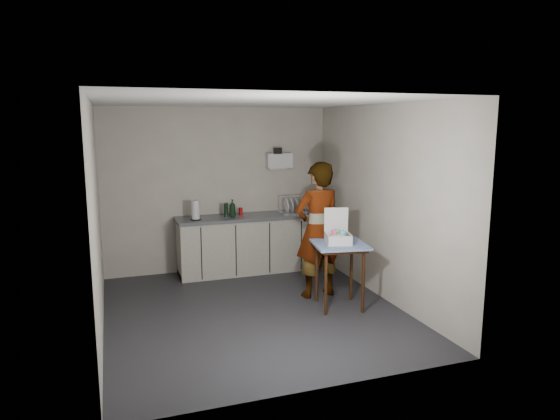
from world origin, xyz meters
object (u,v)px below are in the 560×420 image
object	(u,v)px
standing_man	(318,230)
paper_towel	(196,211)
dish_rack	(292,209)
bakery_box	(338,236)
dark_bottle	(226,210)
kitchen_counter	(248,245)
soda_can	(241,211)
side_table	(340,252)
soap_bottle	(232,208)

from	to	relation	value
standing_man	paper_towel	world-z (taller)	standing_man
dish_rack	bakery_box	bearing A→B (deg)	-92.08
dark_bottle	dish_rack	distance (m)	1.08
bakery_box	kitchen_counter	bearing A→B (deg)	124.15
soda_can	paper_towel	size ratio (longest dim) A/B	0.40
kitchen_counter	side_table	world-z (taller)	kitchen_counter
kitchen_counter	bakery_box	size ratio (longest dim) A/B	5.15
standing_man	side_table	bearing A→B (deg)	94.19
soap_bottle	paper_towel	distance (m)	0.58
kitchen_counter	soap_bottle	size ratio (longest dim) A/B	8.12
side_table	kitchen_counter	bearing A→B (deg)	119.07
standing_man	bakery_box	xyz separation A→B (m)	(0.08, -0.46, 0.02)
kitchen_counter	dish_rack	bearing A→B (deg)	-1.48
kitchen_counter	soda_can	distance (m)	0.56
soda_can	side_table	bearing A→B (deg)	-68.42
paper_towel	dish_rack	xyz separation A→B (m)	(1.57, 0.07, -0.08)
kitchen_counter	dish_rack	xyz separation A→B (m)	(0.73, -0.02, 0.55)
soap_bottle	dish_rack	bearing A→B (deg)	1.16
soda_can	paper_towel	bearing A→B (deg)	-168.23
standing_man	paper_towel	distance (m)	1.95
dish_rack	bakery_box	xyz separation A→B (m)	(-0.07, -1.87, -0.03)
paper_towel	bakery_box	distance (m)	2.34
soda_can	soap_bottle	bearing A→B (deg)	-147.41
kitchen_counter	soda_can	world-z (taller)	soda_can
kitchen_counter	bakery_box	xyz separation A→B (m)	(0.67, -1.89, 0.51)
soda_can	dish_rack	distance (m)	0.84
side_table	paper_towel	world-z (taller)	paper_towel
kitchen_counter	paper_towel	distance (m)	1.05
side_table	soap_bottle	xyz separation A→B (m)	(-0.94, 1.87, 0.31)
soap_bottle	soda_can	world-z (taller)	soap_bottle
standing_man	kitchen_counter	bearing A→B (deg)	-73.94
side_table	soap_bottle	bearing A→B (deg)	126.02
soda_can	bakery_box	world-z (taller)	bakery_box
kitchen_counter	bakery_box	world-z (taller)	bakery_box
side_table	soda_can	world-z (taller)	soda_can
side_table	bakery_box	size ratio (longest dim) A/B	1.94
standing_man	dark_bottle	bearing A→B (deg)	-62.94
dish_rack	soda_can	bearing A→B (deg)	174.41
dark_bottle	bakery_box	xyz separation A→B (m)	(1.02, -1.88, -0.08)
kitchen_counter	side_table	xyz separation A→B (m)	(0.68, -1.91, 0.31)
soap_bottle	bakery_box	world-z (taller)	bakery_box
dark_bottle	dish_rack	xyz separation A→B (m)	(1.08, -0.01, -0.04)
standing_man	dish_rack	bearing A→B (deg)	-102.36
standing_man	soda_can	world-z (taller)	standing_man
dark_bottle	bakery_box	size ratio (longest dim) A/B	0.51
soap_bottle	side_table	bearing A→B (deg)	-63.37
kitchen_counter	dark_bottle	distance (m)	0.69
side_table	soap_bottle	size ratio (longest dim) A/B	3.06
side_table	paper_towel	bearing A→B (deg)	139.26
standing_man	dish_rack	size ratio (longest dim) A/B	4.50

